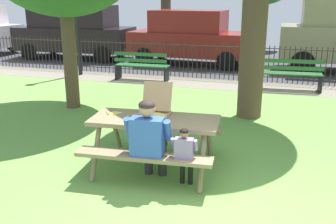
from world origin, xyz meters
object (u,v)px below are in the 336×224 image
object	(u,v)px
park_bench_center	(291,75)
picnic_table_foreground	(155,130)
adult_at_table	(149,138)
pizza_box_open	(155,110)
parked_car_left	(75,31)
park_bench_left	(142,67)
child_at_table	(185,152)
pizza_slice_on_table	(113,112)
parked_car_center	(190,37)

from	to	relation	value
park_bench_center	picnic_table_foreground	bearing A→B (deg)	-107.73
picnic_table_foreground	adult_at_table	xyz separation A→B (m)	(0.09, -0.49, 0.06)
picnic_table_foreground	pizza_box_open	bearing A→B (deg)	109.84
pizza_box_open	adult_at_table	world-z (taller)	pizza_box_open
picnic_table_foreground	park_bench_center	bearing A→B (deg)	72.27
park_bench_center	parked_car_left	world-z (taller)	parked_car_left
adult_at_table	park_bench_left	world-z (taller)	adult_at_table
pizza_box_open	picnic_table_foreground	bearing A→B (deg)	-70.16
child_at_table	park_bench_left	xyz separation A→B (m)	(-2.98, 6.20, -0.10)
picnic_table_foreground	park_bench_left	size ratio (longest dim) A/B	1.19
pizza_slice_on_table	parked_car_center	world-z (taller)	parked_car_center
park_bench_center	parked_car_center	world-z (taller)	parked_car_center
child_at_table	park_bench_center	xyz separation A→B (m)	(1.26, 6.20, -0.10)
park_bench_left	pizza_box_open	bearing A→B (deg)	-67.11
parked_car_left	pizza_slice_on_table	bearing A→B (deg)	-56.74
pizza_box_open	park_bench_left	xyz separation A→B (m)	(-2.37, 5.61, -0.44)
pizza_slice_on_table	park_bench_center	size ratio (longest dim) A/B	0.15
child_at_table	park_bench_left	distance (m)	6.88
pizza_slice_on_table	parked_car_left	xyz separation A→B (m)	(-5.85, 8.92, 0.32)
child_at_table	park_bench_center	size ratio (longest dim) A/B	0.53
parked_car_center	park_bench_center	bearing A→B (deg)	-42.39
picnic_table_foreground	parked_car_left	distance (m)	11.12
park_bench_center	park_bench_left	bearing A→B (deg)	-180.00
picnic_table_foreground	park_bench_center	distance (m)	6.01
child_at_table	picnic_table_foreground	bearing A→B (deg)	139.85
pizza_box_open	adult_at_table	distance (m)	0.65
parked_car_center	adult_at_table	bearing A→B (deg)	-78.98
picnic_table_foreground	adult_at_table	bearing A→B (deg)	-79.20
pizza_slice_on_table	parked_car_center	size ratio (longest dim) A/B	0.05
pizza_slice_on_table	parked_car_center	xyz separation A→B (m)	(-1.08, 8.92, 0.23)
adult_at_table	parked_car_left	world-z (taller)	parked_car_left
adult_at_table	child_at_table	bearing A→B (deg)	1.65
pizza_box_open	parked_car_left	xyz separation A→B (m)	(-6.49, 8.88, 0.24)
pizza_slice_on_table	park_bench_center	xyz separation A→B (m)	(2.50, 5.65, -0.36)
adult_at_table	picnic_table_foreground	bearing A→B (deg)	100.80
park_bench_left	parked_car_center	bearing A→B (deg)	78.65
picnic_table_foreground	parked_car_center	size ratio (longest dim) A/B	0.43
park_bench_left	pizza_slice_on_table	bearing A→B (deg)	-72.94
pizza_box_open	park_bench_center	bearing A→B (deg)	71.62
adult_at_table	child_at_table	distance (m)	0.50
adult_at_table	child_at_table	world-z (taller)	adult_at_table
parked_car_center	parked_car_left	bearing A→B (deg)	-179.99
adult_at_table	park_bench_center	world-z (taller)	adult_at_table
pizza_box_open	adult_at_table	xyz separation A→B (m)	(0.13, -0.60, -0.20)
pizza_box_open	park_bench_left	size ratio (longest dim) A/B	0.34
pizza_box_open	park_bench_left	bearing A→B (deg)	112.89
picnic_table_foreground	parked_car_center	xyz separation A→B (m)	(-1.75, 8.99, 0.41)
picnic_table_foreground	child_at_table	bearing A→B (deg)	-40.15
pizza_slice_on_table	adult_at_table	world-z (taller)	adult_at_table
adult_at_table	parked_car_center	world-z (taller)	parked_car_center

